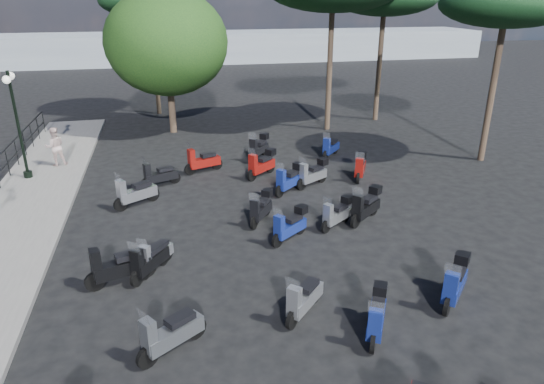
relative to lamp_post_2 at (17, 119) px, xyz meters
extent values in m
plane|color=black|center=(7.05, -8.62, -2.51)|extent=(120.00, 120.00, 0.00)
cube|color=slate|center=(0.55, -5.62, -2.43)|extent=(3.00, 30.00, 0.15)
cylinder|color=black|center=(-0.75, 0.34, -1.81)|extent=(0.04, 0.04, 1.10)
cylinder|color=black|center=(-0.75, 1.71, -1.81)|extent=(0.04, 0.04, 1.10)
cylinder|color=black|center=(-0.75, 3.07, -1.81)|extent=(0.04, 0.04, 1.10)
cylinder|color=black|center=(-0.75, 4.44, -1.81)|extent=(0.04, 0.04, 1.10)
cylinder|color=black|center=(-0.75, 5.81, -1.81)|extent=(0.04, 0.04, 1.10)
cylinder|color=black|center=(-0.75, 7.18, -1.81)|extent=(0.04, 0.04, 1.10)
cylinder|color=black|center=(0.00, 0.00, -2.23)|extent=(0.33, 0.33, 0.25)
cylinder|color=black|center=(0.00, 0.00, -0.29)|extent=(0.11, 0.11, 4.13)
cylinder|color=black|center=(0.00, 0.00, 1.62)|extent=(0.14, 0.93, 0.04)
sphere|color=white|center=(-0.05, 0.46, 1.52)|extent=(0.29, 0.29, 0.29)
sphere|color=white|center=(0.05, -0.46, 1.52)|extent=(0.29, 0.29, 0.29)
imported|color=beige|center=(0.88, 1.30, -1.54)|extent=(0.92, 0.80, 1.63)
cylinder|color=black|center=(4.43, -8.68, -2.28)|extent=(0.34, 0.42, 0.45)
cylinder|color=black|center=(5.10, -7.77, -2.28)|extent=(0.34, 0.42, 0.45)
cube|color=black|center=(4.79, -8.19, -2.11)|extent=(0.98, 1.17, 0.32)
cube|color=black|center=(4.89, -8.06, -1.85)|extent=(0.56, 0.62, 0.13)
cube|color=black|center=(4.48, -8.62, -1.85)|extent=(0.35, 0.33, 0.66)
plane|color=white|center=(4.45, -8.66, -1.43)|extent=(0.33, 0.27, 0.35)
cylinder|color=black|center=(3.43, -8.67, -2.25)|extent=(0.52, 0.25, 0.51)
cylinder|color=black|center=(4.66, -8.29, -2.25)|extent=(0.52, 0.25, 0.51)
cube|color=black|center=(4.10, -8.46, -2.06)|extent=(1.43, 0.75, 0.36)
cube|color=black|center=(4.27, -8.41, -1.76)|extent=(0.71, 0.49, 0.15)
cube|color=black|center=(3.51, -8.64, -1.76)|extent=(0.32, 0.37, 0.75)
plane|color=white|center=(3.45, -8.66, -1.28)|extent=(0.20, 0.41, 0.40)
cylinder|color=black|center=(4.57, -2.01, -2.28)|extent=(0.46, 0.26, 0.46)
cylinder|color=black|center=(5.64, -1.57, -2.28)|extent=(0.46, 0.26, 0.46)
cube|color=black|center=(5.15, -1.77, -2.10)|extent=(1.28, 0.78, 0.33)
cube|color=black|center=(5.30, -1.71, -1.84)|extent=(0.64, 0.49, 0.13)
cube|color=black|center=(4.64, -1.98, -1.84)|extent=(0.30, 0.35, 0.67)
plane|color=white|center=(4.59, -2.00, -1.40)|extent=(0.21, 0.37, 0.36)
cylinder|color=black|center=(3.75, -3.83, -2.26)|extent=(0.48, 0.36, 0.50)
cylinder|color=black|center=(4.81, -3.16, -2.26)|extent=(0.48, 0.36, 0.50)
cube|color=#A6A8B0|center=(4.32, -3.47, -2.07)|extent=(1.34, 1.03, 0.35)
cube|color=black|center=(4.47, -3.38, -1.78)|extent=(0.70, 0.60, 0.15)
cube|color=#A6A8B0|center=(3.82, -3.79, -1.78)|extent=(0.36, 0.39, 0.73)
plane|color=white|center=(3.77, -3.82, -1.31)|extent=(0.28, 0.38, 0.39)
cylinder|color=black|center=(4.74, -11.70, -2.27)|extent=(0.46, 0.35, 0.48)
cylinder|color=black|center=(5.74, -11.03, -2.27)|extent=(0.46, 0.35, 0.48)
cube|color=#46494E|center=(5.28, -11.34, -2.08)|extent=(1.28, 1.02, 0.34)
cube|color=black|center=(5.42, -11.24, -1.80)|extent=(0.67, 0.59, 0.14)
cube|color=#46494E|center=(4.80, -11.66, -1.80)|extent=(0.35, 0.37, 0.71)
plane|color=white|center=(4.75, -11.69, -1.35)|extent=(0.28, 0.36, 0.37)
cylinder|color=black|center=(4.63, -8.40, -2.30)|extent=(0.31, 0.40, 0.42)
cylinder|color=black|center=(5.22, -7.52, -2.30)|extent=(0.31, 0.40, 0.42)
cube|color=#A6A8B0|center=(4.95, -7.92, -2.14)|extent=(0.89, 1.12, 0.30)
cube|color=black|center=(5.03, -7.80, -1.89)|extent=(0.52, 0.59, 0.12)
cube|color=#A6A8B0|center=(4.67, -8.34, -1.89)|extent=(0.33, 0.31, 0.62)
plane|color=white|center=(4.64, -8.38, -1.49)|extent=(0.32, 0.25, 0.33)
cylinder|color=black|center=(7.92, -6.16, -2.29)|extent=(0.32, 0.42, 0.44)
cylinder|color=black|center=(8.53, -5.24, -2.29)|extent=(0.32, 0.42, 0.44)
cube|color=black|center=(8.25, -5.66, -2.12)|extent=(0.92, 1.16, 0.31)
cube|color=black|center=(8.33, -5.53, -1.87)|extent=(0.53, 0.61, 0.13)
cube|color=black|center=(7.96, -6.10, -1.87)|extent=(0.34, 0.32, 0.64)
plane|color=white|center=(7.93, -6.14, -1.45)|extent=(0.33, 0.25, 0.34)
cube|color=black|center=(8.54, -5.23, -1.70)|extent=(0.42, 0.42, 0.24)
cylinder|color=black|center=(6.29, -0.72, -2.26)|extent=(0.49, 0.27, 0.49)
cylinder|color=black|center=(7.43, -0.30, -2.26)|extent=(0.49, 0.27, 0.49)
cube|color=maroon|center=(6.91, -0.49, -2.08)|extent=(1.36, 0.78, 0.35)
cube|color=black|center=(7.07, -0.43, -1.80)|extent=(0.68, 0.50, 0.14)
cube|color=maroon|center=(6.37, -0.70, -1.80)|extent=(0.32, 0.36, 0.71)
plane|color=white|center=(6.31, -0.72, -1.34)|extent=(0.21, 0.39, 0.38)
cylinder|color=black|center=(7.82, -11.16, -2.28)|extent=(0.38, 0.40, 0.46)
cylinder|color=black|center=(8.60, -10.33, -2.28)|extent=(0.38, 0.40, 0.46)
cube|color=gray|center=(8.24, -10.71, -2.11)|extent=(1.09, 1.12, 0.32)
cube|color=black|center=(8.35, -10.60, -1.84)|extent=(0.60, 0.61, 0.13)
cube|color=gray|center=(7.87, -11.11, -1.84)|extent=(0.35, 0.35, 0.67)
plane|color=white|center=(7.83, -11.15, -1.41)|extent=(0.31, 0.30, 0.35)
cylinder|color=black|center=(10.03, -6.91, -2.29)|extent=(0.40, 0.32, 0.43)
cylinder|color=black|center=(10.90, -6.29, -2.29)|extent=(0.40, 0.32, 0.43)
cube|color=gray|center=(10.50, -6.57, -2.14)|extent=(1.11, 0.91, 0.30)
cube|color=black|center=(10.63, -6.49, -1.89)|extent=(0.59, 0.52, 0.12)
cube|color=gray|center=(10.09, -6.87, -1.89)|extent=(0.31, 0.33, 0.62)
plane|color=white|center=(10.05, -6.90, -1.49)|extent=(0.25, 0.32, 0.33)
cube|color=black|center=(10.92, -6.28, -1.73)|extent=(0.41, 0.41, 0.23)
cylinder|color=black|center=(9.30, -3.83, -2.27)|extent=(0.42, 0.39, 0.47)
cylinder|color=black|center=(10.19, -3.05, -2.27)|extent=(0.42, 0.39, 0.47)
cube|color=navy|center=(9.78, -3.41, -2.09)|extent=(1.19, 1.10, 0.34)
cube|color=black|center=(9.91, -3.30, -1.82)|extent=(0.64, 0.61, 0.14)
cube|color=navy|center=(9.36, -3.78, -1.82)|extent=(0.36, 0.37, 0.69)
plane|color=white|center=(9.32, -3.82, -1.37)|extent=(0.31, 0.33, 0.37)
cube|color=black|center=(10.21, -3.04, -1.64)|extent=(0.46, 0.46, 0.26)
cylinder|color=black|center=(9.06, 0.23, -2.26)|extent=(0.37, 0.45, 0.49)
cylinder|color=black|center=(9.78, 1.21, -2.26)|extent=(0.37, 0.45, 0.49)
cube|color=black|center=(9.45, 0.76, -2.08)|extent=(1.06, 1.26, 0.34)
cube|color=black|center=(9.55, 0.90, -1.80)|extent=(0.61, 0.67, 0.14)
cube|color=black|center=(9.11, 0.30, -1.80)|extent=(0.38, 0.36, 0.71)
plane|color=white|center=(9.07, 0.25, -1.34)|extent=(0.36, 0.29, 0.38)
cube|color=black|center=(9.79, 1.23, -1.62)|extent=(0.47, 0.47, 0.26)
cylinder|color=black|center=(9.24, -12.27, -2.29)|extent=(0.30, 0.43, 0.44)
cylinder|color=black|center=(9.78, -11.30, -2.29)|extent=(0.30, 0.43, 0.44)
cube|color=navy|center=(9.53, -11.75, -2.12)|extent=(0.86, 1.20, 0.31)
cube|color=black|center=(9.61, -11.61, -1.86)|extent=(0.51, 0.62, 0.13)
cube|color=navy|center=(9.27, -12.20, -1.86)|extent=(0.34, 0.31, 0.65)
plane|color=white|center=(9.24, -12.25, -1.45)|extent=(0.34, 0.24, 0.34)
cube|color=black|center=(9.79, -11.29, -1.70)|extent=(0.41, 0.42, 0.24)
cylinder|color=black|center=(8.36, -7.47, -2.29)|extent=(0.41, 0.34, 0.44)
cylinder|color=black|center=(9.24, -6.80, -2.29)|extent=(0.41, 0.34, 0.44)
cube|color=navy|center=(8.84, -7.11, -2.12)|extent=(1.15, 0.98, 0.31)
cube|color=black|center=(8.96, -7.01, -1.86)|extent=(0.61, 0.56, 0.13)
cube|color=navy|center=(8.42, -7.43, -1.86)|extent=(0.33, 0.34, 0.65)
plane|color=white|center=(8.37, -7.46, -1.44)|extent=(0.27, 0.32, 0.34)
cube|color=black|center=(9.26, -6.79, -1.69)|extent=(0.43, 0.43, 0.24)
cylinder|color=black|center=(10.27, -3.32, -2.27)|extent=(0.45, 0.32, 0.47)
cylinder|color=black|center=(11.27, -2.72, -2.27)|extent=(0.45, 0.32, 0.47)
cube|color=gray|center=(10.81, -3.00, -2.10)|extent=(1.26, 0.94, 0.33)
cube|color=black|center=(10.95, -2.91, -1.83)|extent=(0.65, 0.55, 0.14)
cube|color=gray|center=(10.33, -3.28, -1.83)|extent=(0.33, 0.36, 0.68)
plane|color=white|center=(10.28, -3.31, -1.39)|extent=(0.26, 0.36, 0.36)
cube|color=black|center=(11.29, -2.71, -1.65)|extent=(0.44, 0.44, 0.25)
cylinder|color=black|center=(8.62, -1.97, -2.26)|extent=(0.43, 0.40, 0.49)
cylinder|color=black|center=(9.54, -1.18, -2.26)|extent=(0.43, 0.40, 0.49)
cube|color=maroon|center=(9.12, -1.54, -2.08)|extent=(1.22, 1.12, 0.34)
cube|color=black|center=(9.25, -1.43, -1.80)|extent=(0.66, 0.63, 0.14)
cube|color=maroon|center=(8.68, -1.92, -1.80)|extent=(0.37, 0.38, 0.71)
plane|color=white|center=(8.63, -1.96, -1.34)|extent=(0.31, 0.34, 0.38)
cube|color=black|center=(9.56, -1.16, -1.61)|extent=(0.47, 0.47, 0.26)
cylinder|color=black|center=(11.40, -11.47, -2.27)|extent=(0.41, 0.42, 0.48)
cylinder|color=black|center=(12.24, -10.61, -2.27)|extent=(0.41, 0.42, 0.48)
cube|color=navy|center=(11.85, -11.00, -2.09)|extent=(1.15, 1.18, 0.34)
cube|color=black|center=(11.97, -10.88, -1.81)|extent=(0.63, 0.64, 0.14)
cube|color=navy|center=(11.46, -11.42, -1.81)|extent=(0.37, 0.37, 0.70)
plane|color=white|center=(11.41, -11.46, -1.35)|extent=(0.33, 0.32, 0.37)
cube|color=black|center=(12.25, -10.59, -1.62)|extent=(0.47, 0.47, 0.26)
cylinder|color=black|center=(11.04, -6.79, -2.26)|extent=(0.45, 0.39, 0.49)
cylinder|color=black|center=(11.99, -6.01, -2.26)|extent=(0.45, 0.39, 0.49)
cube|color=black|center=(11.56, -6.36, -2.08)|extent=(1.25, 1.11, 0.35)
cube|color=black|center=(11.69, -6.25, -1.79)|extent=(0.67, 0.63, 0.14)
cube|color=black|center=(11.11, -6.74, -1.79)|extent=(0.37, 0.38, 0.72)
plane|color=white|center=(11.06, -6.77, -1.33)|extent=(0.31, 0.35, 0.38)
cube|color=black|center=(12.01, -5.99, -1.61)|extent=(0.48, 0.47, 0.27)
cylinder|color=black|center=(12.61, -3.16, -2.28)|extent=(0.30, 0.45, 0.46)
cylinder|color=black|center=(13.15, -2.15, -2.28)|extent=(0.30, 0.45, 0.46)
cube|color=maroon|center=(12.90, -2.61, -2.11)|extent=(0.87, 1.25, 0.32)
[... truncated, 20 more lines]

